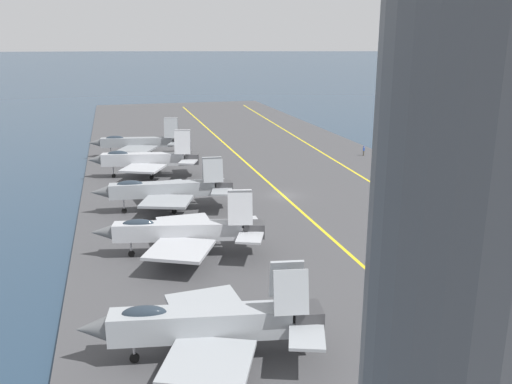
{
  "coord_description": "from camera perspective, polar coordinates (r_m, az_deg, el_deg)",
  "views": [
    {
      "loc": [
        -64.26,
        20.6,
        19.78
      ],
      "look_at": [
        -6.18,
        5.25,
        2.9
      ],
      "focal_mm": 38.0,
      "sensor_mm": 36.0,
      "label": 1
    }
  ],
  "objects": [
    {
      "name": "parked_jet_second",
      "position": [
        50.4,
        -7.72,
        -4.08
      ],
      "size": [
        12.8,
        15.91,
        6.18
      ],
      "color": "#A8AAAF",
      "rests_on": "carrier_deck"
    },
    {
      "name": "parked_jet_fifth",
      "position": [
        95.18,
        -12.12,
        5.16
      ],
      "size": [
        14.09,
        16.45,
        6.65
      ],
      "color": "gray",
      "rests_on": "carrier_deck"
    },
    {
      "name": "parked_jet_nearest",
      "position": [
        34.68,
        -5.32,
        -13.59
      ],
      "size": [
        12.43,
        15.3,
        6.13
      ],
      "color": "#93999E",
      "rests_on": "carrier_deck"
    },
    {
      "name": "deck_stripe_centerline",
      "position": [
        70.21,
        2.86,
        -0.35
      ],
      "size": [
        199.6,
        0.36,
        0.01
      ],
      "primitive_type": "cube",
      "color": "yellow",
      "rests_on": "carrier_deck"
    },
    {
      "name": "parked_jet_fourth",
      "position": [
        80.34,
        -11.5,
        3.42
      ],
      "size": [
        12.82,
        16.1,
        6.9
      ],
      "color": "#A8AAAF",
      "rests_on": "carrier_deck"
    },
    {
      "name": "carrier_deck",
      "position": [
        70.27,
        2.85,
        -0.51
      ],
      "size": [
        221.78,
        50.54,
        0.4
      ],
      "primitive_type": "cube",
      "color": "#424244",
      "rests_on": "ground"
    },
    {
      "name": "ground_plane",
      "position": [
        70.32,
        2.85,
        -0.66
      ],
      "size": [
        2000.0,
        2000.0,
        0.0
      ],
      "primitive_type": "plane",
      "color": "#23384C"
    },
    {
      "name": "deck_stripe_foul_line",
      "position": [
        75.47,
        12.97,
        0.41
      ],
      "size": [
        199.39,
        10.03,
        0.01
      ],
      "primitive_type": "cube",
      "rotation": [
        0.0,
        0.0,
        -0.05
      ],
      "color": "yellow",
      "rests_on": "carrier_deck"
    },
    {
      "name": "crew_blue_vest",
      "position": [
        95.92,
        11.27,
        4.33
      ],
      "size": [
        0.43,
        0.35,
        1.77
      ],
      "color": "#4C473D",
      "rests_on": "carrier_deck"
    },
    {
      "name": "crew_purple_vest",
      "position": [
        58.51,
        17.34,
        -3.46
      ],
      "size": [
        0.46,
        0.45,
        1.64
      ],
      "color": "#232328",
      "rests_on": "carrier_deck"
    },
    {
      "name": "parked_jet_third",
      "position": [
        63.76,
        -9.46,
        0.28
      ],
      "size": [
        12.35,
        16.37,
        6.21
      ],
      "color": "gray",
      "rests_on": "carrier_deck"
    },
    {
      "name": "crew_green_vest",
      "position": [
        61.11,
        23.63,
        -3.19
      ],
      "size": [
        0.44,
        0.46,
        1.8
      ],
      "color": "#232328",
      "rests_on": "carrier_deck"
    }
  ]
}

